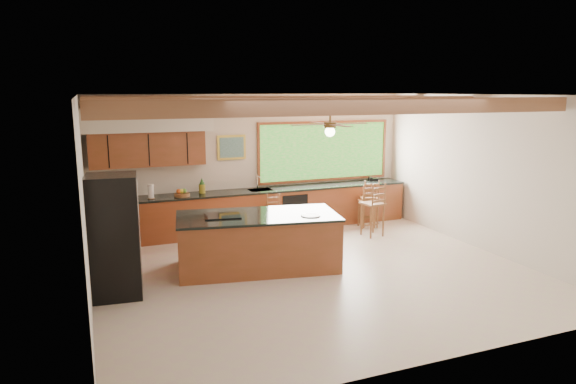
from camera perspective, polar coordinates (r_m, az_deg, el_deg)
name	(u,v)px	position (r m, az deg, el deg)	size (l,w,h in m)	color
ground	(315,272)	(8.97, 2.97, -8.83)	(7.20, 7.20, 0.00)	beige
room_shell	(292,141)	(9.00, 0.39, 5.74)	(7.27, 6.54, 3.02)	beige
counter_run	(229,217)	(10.85, -6.52, -2.77)	(7.12, 3.10, 1.26)	brown
island	(258,241)	(9.01, -3.38, -5.50)	(2.94, 1.76, 0.98)	brown
refrigerator	(114,236)	(8.11, -18.72, -4.69)	(0.79, 0.78, 1.86)	black
bar_stool_a	(273,210)	(10.98, -1.70, -2.06)	(0.39, 0.39, 0.93)	brown
bar_stool_b	(374,205)	(11.03, 9.57, -1.42)	(0.47, 0.47, 1.17)	brown
bar_stool_c	(368,202)	(11.74, 8.91, -1.08)	(0.43, 0.43, 1.02)	brown
bar_stool_d	(371,199)	(11.78, 9.19, -0.77)	(0.49, 0.49, 1.11)	brown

